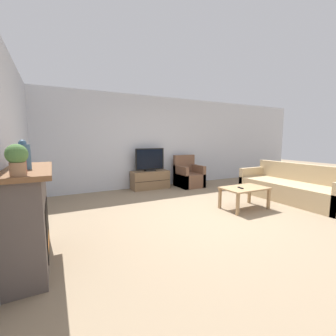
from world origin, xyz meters
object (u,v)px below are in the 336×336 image
(mantel_clock, at_px, (26,160))
(coffee_table, at_px, (244,190))
(armchair, at_px, (188,177))
(remote, at_px, (240,188))
(fireplace, at_px, (28,217))
(couch, at_px, (292,188))
(tv, at_px, (150,160))
(mantel_vase_centre_left, at_px, (23,156))
(potted_plant, at_px, (17,158))
(mantel_vase_left, at_px, (20,163))
(tv_stand, at_px, (150,180))

(mantel_clock, bearing_deg, coffee_table, 4.09)
(armchair, height_order, remote, armchair)
(fireplace, height_order, mantel_clock, mantel_clock)
(couch, bearing_deg, tv, 133.32)
(remote, bearing_deg, mantel_vase_centre_left, -162.41)
(mantel_vase_centre_left, bearing_deg, tv, 48.97)
(mantel_vase_centre_left, distance_m, mantel_clock, 0.25)
(armchair, height_order, coffee_table, armchair)
(mantel_vase_centre_left, relative_size, potted_plant, 1.12)
(tv, distance_m, couch, 3.73)
(remote, height_order, couch, couch)
(mantel_vase_left, height_order, tv, mantel_vase_left)
(remote, xyz_separation_m, couch, (1.68, 0.01, -0.18))
(mantel_vase_centre_left, height_order, coffee_table, mantel_vase_centre_left)
(mantel_clock, height_order, potted_plant, potted_plant)
(mantel_clock, distance_m, tv_stand, 4.14)
(mantel_vase_left, relative_size, coffee_table, 0.23)
(mantel_vase_centre_left, bearing_deg, potted_plant, -90.00)
(tv_stand, bearing_deg, tv, -90.00)
(tv, distance_m, coffee_table, 2.88)
(fireplace, relative_size, mantel_vase_left, 6.60)
(mantel_vase_centre_left, distance_m, coffee_table, 3.89)
(mantel_clock, height_order, couch, mantel_clock)
(mantel_vase_left, relative_size, mantel_vase_centre_left, 0.68)
(tv_stand, bearing_deg, mantel_vase_centre_left, -131.01)
(mantel_vase_left, height_order, armchair, mantel_vase_left)
(potted_plant, xyz_separation_m, tv_stand, (2.76, 3.67, -1.01))
(armchair, bearing_deg, coffee_table, -94.20)
(fireplace, relative_size, mantel_clock, 9.30)
(fireplace, relative_size, armchair, 1.48)
(tv, distance_m, armchair, 1.31)
(mantel_vase_left, distance_m, mantel_vase_centre_left, 0.32)
(tv, relative_size, couch, 0.36)
(remote, bearing_deg, mantel_vase_left, -157.58)
(potted_plant, distance_m, remote, 3.83)
(tv, xyz_separation_m, remote, (0.85, -2.69, -0.37))
(fireplace, distance_m, mantel_vase_centre_left, 0.70)
(potted_plant, distance_m, couch, 5.48)
(tv_stand, relative_size, coffee_table, 1.17)
(tv, distance_m, remote, 2.85)
(potted_plant, relative_size, remote, 1.80)
(mantel_vase_centre_left, xyz_separation_m, tv, (2.76, 3.18, -0.43))
(fireplace, distance_m, tv, 4.15)
(mantel_vase_centre_left, relative_size, coffee_table, 0.34)
(potted_plant, height_order, remote, potted_plant)
(tv_stand, bearing_deg, couch, -46.70)
(mantel_clock, relative_size, tv_stand, 0.14)
(armchair, xyz_separation_m, remote, (-0.32, -2.46, 0.16))
(fireplace, bearing_deg, remote, 5.94)
(remote, relative_size, couch, 0.06)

